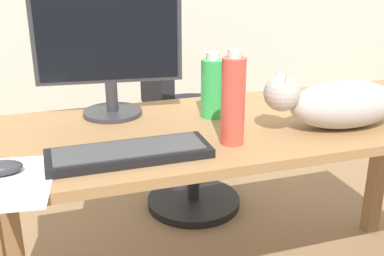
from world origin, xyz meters
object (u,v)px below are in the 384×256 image
Objects in this scene: monitor at (109,49)px; spray_bottle at (212,87)px; cat at (338,103)px; computer_mouse at (0,168)px; office_chair at (184,132)px; keyboard at (129,153)px; water_bottle at (233,100)px.

monitor is 2.19× the size of spray_bottle.
computer_mouse is (-0.99, -0.04, -0.06)m from cat.
office_chair is at bearing 50.44° from computer_mouse.
office_chair is 8.63× the size of computer_mouse.
keyboard is at bearing -142.50° from spray_bottle.
monitor reaches higher than office_chair.
computer_mouse is at bearing -179.08° from keyboard.
monitor reaches higher than cat.
computer_mouse is 0.50× the size of spray_bottle.
spray_bottle reaches higher than computer_mouse.
cat is 0.99m from computer_mouse.
keyboard is at bearing -177.81° from water_bottle.
monitor is 0.55m from computer_mouse.
keyboard is (-0.01, -0.37, -0.21)m from monitor.
office_chair is at bearing 81.19° from spray_bottle.
spray_bottle is (0.32, -0.12, -0.13)m from monitor.
spray_bottle is at bearing 83.31° from water_bottle.
monitor is 0.36m from spray_bottle.
spray_bottle is (-0.10, -0.66, 0.41)m from office_chair.
computer_mouse is at bearing -178.47° from water_bottle.
office_chair is 1.01m from water_bottle.
monitor is 0.47m from water_bottle.
office_chair is 3.45× the size of water_bottle.
cat is at bearing -75.32° from office_chair.
cat reaches higher than keyboard.
cat is 0.40m from spray_bottle.
spray_bottle reaches higher than cat.
monitor is 0.78× the size of cat.
computer_mouse is (-0.76, -0.92, 0.33)m from office_chair.
computer_mouse is 0.71m from spray_bottle.
office_chair is 2.16× the size of keyboard.
water_bottle reaches higher than cat.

